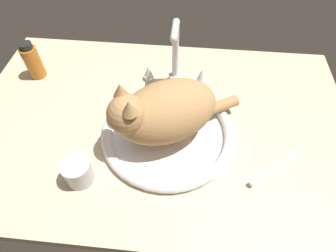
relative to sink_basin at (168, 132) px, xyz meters
The scene contains 7 objects.
countertop 6.53cm from the sink_basin, 123.13° to the left, with size 112.65×73.42×3.00cm, color #CCB793.
sink_basin is the anchor object (origin of this frame).
faucet 23.21cm from the sink_basin, 90.00° to the left, with size 20.56×10.83×22.50cm.
cat 9.49cm from the sink_basin, 149.32° to the right, with size 35.50×28.21×18.31cm.
amber_bottle 50.86cm from the sink_basin, 155.61° to the left, with size 5.18×5.18×12.64cm.
metal_jar 26.04cm from the sink_basin, 142.21° to the right, with size 7.12×7.12×6.71cm.
toothbrush 29.79cm from the sink_basin, 15.61° to the right, with size 15.49×13.52×1.70cm.
Camera 1 is at (7.94, -52.55, 66.89)cm, focal length 30.08 mm.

